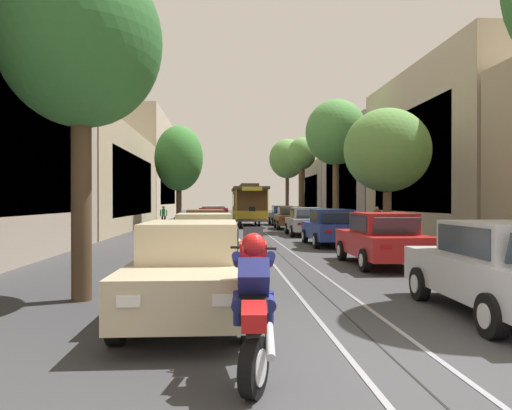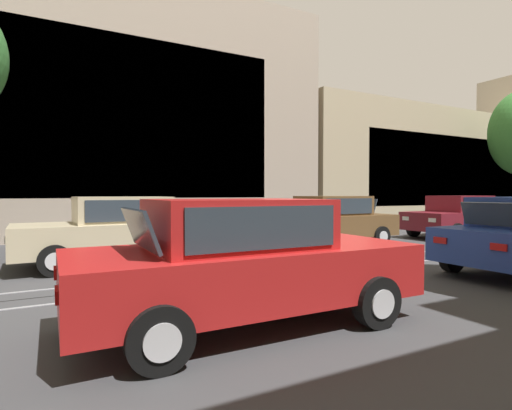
% 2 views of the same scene
% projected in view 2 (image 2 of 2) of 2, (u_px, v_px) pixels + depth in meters
% --- Properties ---
extents(building_facade_left, '(5.65, 60.61, 10.86)m').
position_uv_depth(building_facade_left, '(429.00, 146.00, 26.16)').
color(building_facade_left, gray).
rests_on(building_facade_left, ground).
extents(parked_car_beige_second_left, '(2.09, 4.40, 1.58)m').
position_uv_depth(parked_car_beige_second_left, '(118.00, 230.00, 9.28)').
color(parked_car_beige_second_left, '#C1B28E').
rests_on(parked_car_beige_second_left, ground).
extents(parked_car_brown_mid_left, '(2.10, 4.40, 1.58)m').
position_uv_depth(parked_car_brown_mid_left, '(330.00, 221.00, 12.46)').
color(parked_car_brown_mid_left, brown).
rests_on(parked_car_brown_mid_left, ground).
extents(parked_car_maroon_fourth_left, '(2.03, 4.37, 1.58)m').
position_uv_depth(parked_car_maroon_fourth_left, '(458.00, 216.00, 15.06)').
color(parked_car_maroon_fourth_left, maroon).
rests_on(parked_car_maroon_fourth_left, ground).
extents(parked_car_red_second_right, '(2.02, 4.37, 1.58)m').
position_uv_depth(parked_car_red_second_right, '(245.00, 261.00, 4.98)').
color(parked_car_red_second_right, red).
rests_on(parked_car_red_second_right, ground).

